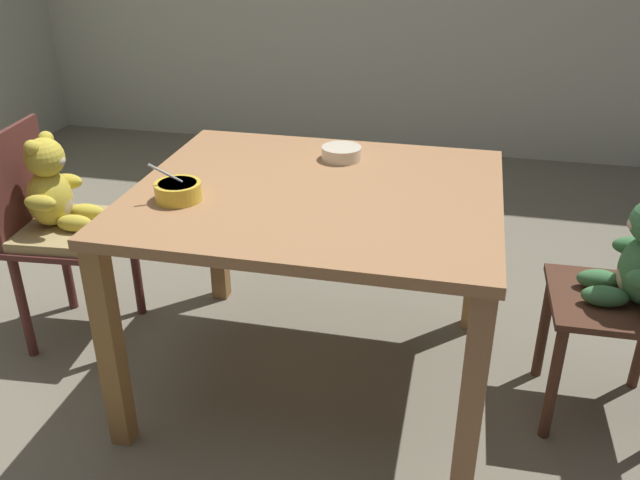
{
  "coord_description": "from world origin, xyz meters",
  "views": [
    {
      "loc": [
        0.45,
        -1.92,
        1.55
      ],
      "look_at": [
        0.0,
        0.05,
        0.53
      ],
      "focal_mm": 38.16,
      "sensor_mm": 36.0,
      "label": 1
    }
  ],
  "objects_px": {
    "teddy_chair_near_left": "(58,211)",
    "porridge_bowl_cream_far_center": "(341,153)",
    "dining_table": "(317,218)",
    "teddy_chair_near_right": "(640,275)",
    "porridge_bowl_yellow_near_left": "(178,191)"
  },
  "relations": [
    {
      "from": "teddy_chair_near_left",
      "to": "porridge_bowl_cream_far_center",
      "type": "distance_m",
      "value": 1.05
    },
    {
      "from": "dining_table",
      "to": "teddy_chair_near_right",
      "type": "xyz_separation_m",
      "value": [
        1.0,
        0.03,
        -0.1
      ]
    },
    {
      "from": "teddy_chair_near_right",
      "to": "porridge_bowl_cream_far_center",
      "type": "height_order",
      "value": "teddy_chair_near_right"
    },
    {
      "from": "dining_table",
      "to": "teddy_chair_near_right",
      "type": "relative_size",
      "value": 1.29
    },
    {
      "from": "dining_table",
      "to": "porridge_bowl_yellow_near_left",
      "type": "distance_m",
      "value": 0.44
    },
    {
      "from": "teddy_chair_near_left",
      "to": "porridge_bowl_cream_far_center",
      "type": "height_order",
      "value": "teddy_chair_near_left"
    },
    {
      "from": "dining_table",
      "to": "teddy_chair_near_right",
      "type": "bearing_deg",
      "value": 1.6
    },
    {
      "from": "teddy_chair_near_left",
      "to": "teddy_chair_near_right",
      "type": "xyz_separation_m",
      "value": [
        1.98,
        -0.04,
        0.0
      ]
    },
    {
      "from": "dining_table",
      "to": "teddy_chair_near_right",
      "type": "distance_m",
      "value": 1.0
    },
    {
      "from": "dining_table",
      "to": "porridge_bowl_cream_far_center",
      "type": "relative_size",
      "value": 8.24
    },
    {
      "from": "teddy_chair_near_left",
      "to": "teddy_chair_near_right",
      "type": "relative_size",
      "value": 0.94
    },
    {
      "from": "dining_table",
      "to": "teddy_chair_near_left",
      "type": "xyz_separation_m",
      "value": [
        -0.98,
        0.06,
        -0.1
      ]
    },
    {
      "from": "dining_table",
      "to": "porridge_bowl_cream_far_center",
      "type": "xyz_separation_m",
      "value": [
        0.02,
        0.28,
        0.12
      ]
    },
    {
      "from": "porridge_bowl_cream_far_center",
      "to": "teddy_chair_near_right",
      "type": "bearing_deg",
      "value": -14.72
    },
    {
      "from": "dining_table",
      "to": "teddy_chair_near_left",
      "type": "bearing_deg",
      "value": 176.25
    }
  ]
}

